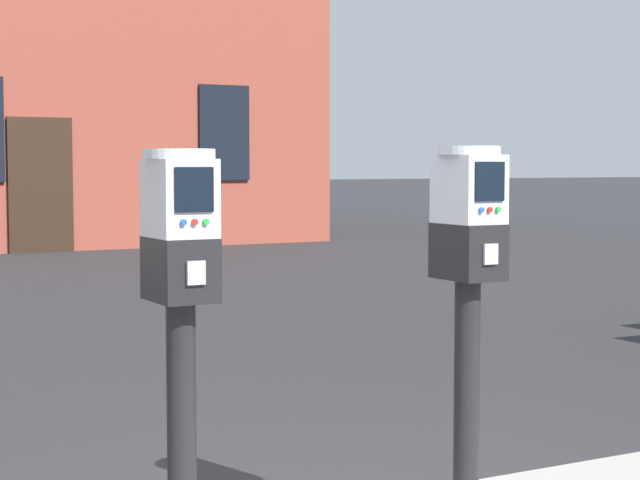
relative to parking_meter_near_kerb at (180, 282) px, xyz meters
name	(u,v)px	position (x,y,z in m)	size (l,w,h in m)	color
parking_meter_near_kerb	(180,282)	(0.00, 0.00, 0.00)	(0.22, 0.25, 1.28)	black
parking_meter_twin_adjacent	(468,263)	(1.06, 0.00, 0.01)	(0.22, 0.25, 1.30)	black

